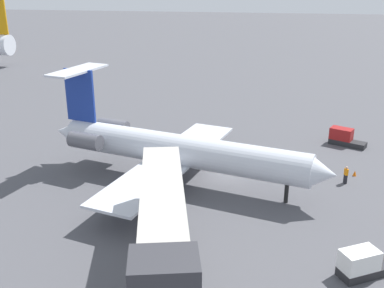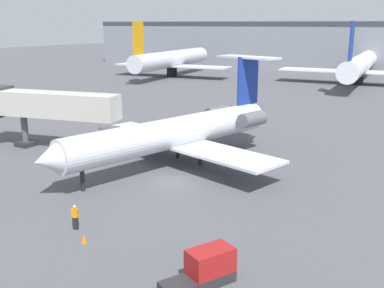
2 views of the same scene
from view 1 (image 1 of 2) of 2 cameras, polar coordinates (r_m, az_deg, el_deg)
name	(u,v)px [view 1 (image 1 of 2)]	position (r m, az deg, el deg)	size (l,w,h in m)	color
ground_plane	(223,175)	(44.24, 3.91, -3.91)	(400.00, 400.00, 0.10)	#4C4C51
regional_jet	(173,148)	(41.63, -2.35, -0.56)	(22.09, 27.47, 9.74)	silver
jet_bridge	(163,225)	(26.49, -3.65, -10.10)	(16.02, 6.57, 6.42)	#B7B2A8
ground_crew_marshaller	(346,175)	(44.36, 18.69, -3.67)	(0.46, 0.36, 1.69)	black
baggage_tug_lead	(344,138)	(54.30, 18.49, 0.75)	(2.97, 4.22, 1.90)	#262628
baggage_tug_trailing	(363,264)	(31.94, 20.61, -13.91)	(3.20, 4.17, 1.90)	#262628
traffic_cone_mid	(355,173)	(46.48, 19.70, -3.46)	(0.36, 0.36, 0.55)	orange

